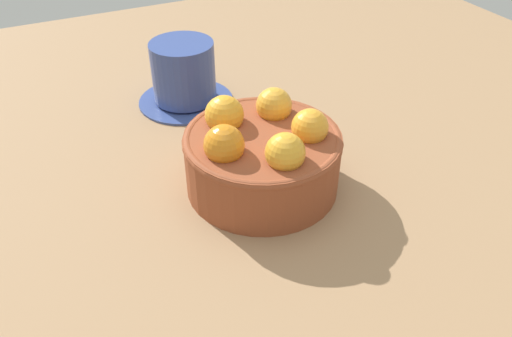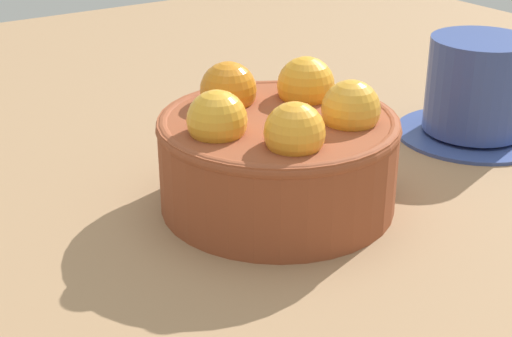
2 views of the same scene
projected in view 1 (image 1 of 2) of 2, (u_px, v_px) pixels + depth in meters
The scene contains 3 objects.
ground_plane at pixel (262, 198), 56.53cm from camera, with size 125.23×119.82×3.76cm, color #997551.
terracotta_bowl at pixel (262, 154), 52.99cm from camera, with size 16.25×16.25×9.25cm.
coffee_cup at pixel (184, 76), 67.74cm from camera, with size 12.68×12.68×8.39cm.
Camera 1 is at (-19.49, -38.74, 34.55)cm, focal length 36.14 mm.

